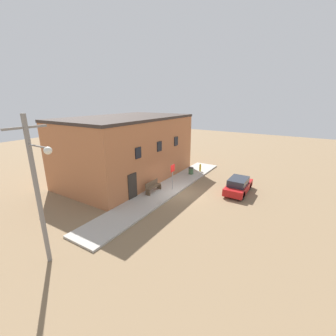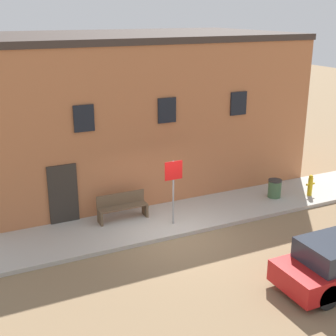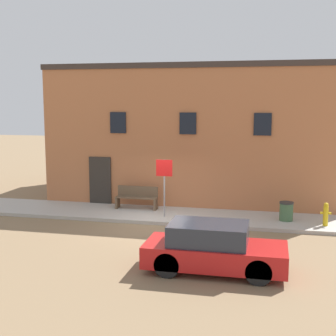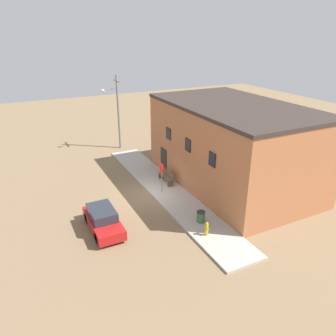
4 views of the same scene
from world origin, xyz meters
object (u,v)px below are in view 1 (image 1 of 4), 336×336
at_px(bench, 153,187).
at_px(parked_car, 238,186).
at_px(fire_hydrant, 200,168).
at_px(stop_sign, 173,172).
at_px(utility_pole, 38,187).
at_px(trash_bin, 191,171).

relative_size(bench, parked_car, 0.45).
height_order(fire_hydrant, parked_car, parked_car).
distance_m(stop_sign, parked_car, 5.81).
bearing_deg(parked_car, fire_hydrant, 55.96).
height_order(bench, utility_pole, utility_pole).
bearing_deg(trash_bin, parked_car, -110.44).
xyz_separation_m(trash_bin, parked_car, (-2.08, -5.57, 0.15)).
distance_m(utility_pole, parked_car, 15.17).
relative_size(fire_hydrant, utility_pole, 0.12).
xyz_separation_m(stop_sign, bench, (-1.44, 1.11, -1.10)).
height_order(fire_hydrant, bench, bench).
xyz_separation_m(fire_hydrant, bench, (-7.47, 1.10, 0.05)).
relative_size(stop_sign, trash_bin, 3.15).
relative_size(trash_bin, utility_pole, 0.10).
xyz_separation_m(fire_hydrant, parked_car, (-3.45, -5.11, 0.09)).
distance_m(bench, trash_bin, 6.12).
xyz_separation_m(bench, parked_car, (4.01, -6.21, 0.04)).
height_order(bench, parked_car, parked_car).
bearing_deg(bench, fire_hydrant, -8.39).
bearing_deg(utility_pole, trash_bin, -0.13).
bearing_deg(trash_bin, bench, 173.99).
bearing_deg(parked_car, trash_bin, 69.56).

